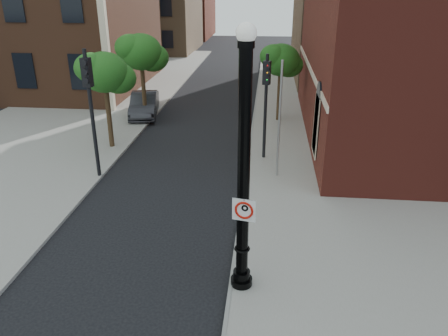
# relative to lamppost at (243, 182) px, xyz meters

# --- Properties ---
(ground) EXTENTS (120.00, 120.00, 0.00)m
(ground) POSITION_rel_lamppost_xyz_m (-2.34, -0.47, -3.18)
(ground) COLOR black
(ground) RESTS_ON ground
(sidewalk_right) EXTENTS (8.00, 60.00, 0.12)m
(sidewalk_right) POSITION_rel_lamppost_xyz_m (3.66, 9.53, -3.12)
(sidewalk_right) COLOR gray
(sidewalk_right) RESTS_ON ground
(sidewalk_left) EXTENTS (10.00, 50.00, 0.12)m
(sidewalk_left) POSITION_rel_lamppost_xyz_m (-11.34, 17.53, -3.12)
(sidewalk_left) COLOR gray
(sidewalk_left) RESTS_ON ground
(curb_edge) EXTENTS (0.10, 60.00, 0.14)m
(curb_edge) POSITION_rel_lamppost_xyz_m (-0.29, 9.53, -3.11)
(curb_edge) COLOR gray
(curb_edge) RESTS_ON ground
(bg_building_red) EXTENTS (12.00, 12.00, 10.00)m
(bg_building_red) POSITION_rel_lamppost_xyz_m (-14.34, 57.53, 1.82)
(bg_building_red) COLOR maroon
(bg_building_red) RESTS_ON ground
(lamppost) EXTENTS (0.58, 0.58, 6.89)m
(lamppost) POSITION_rel_lamppost_xyz_m (0.00, 0.00, 0.00)
(lamppost) COLOR black
(lamppost) RESTS_ON ground
(no_parking_sign) EXTENTS (0.59, 0.15, 0.60)m
(no_parking_sign) POSITION_rel_lamppost_xyz_m (0.04, -0.17, -0.69)
(no_parking_sign) COLOR white
(no_parking_sign) RESTS_ON ground
(parked_car) EXTENTS (2.27, 4.58, 1.44)m
(parked_car) POSITION_rel_lamppost_xyz_m (-7.01, 15.85, -2.46)
(parked_car) COLOR #29282D
(parked_car) RESTS_ON ground
(traffic_signal_left) EXTENTS (0.36, 0.45, 5.34)m
(traffic_signal_left) POSITION_rel_lamppost_xyz_m (-6.46, 6.59, 0.42)
(traffic_signal_left) COLOR black
(traffic_signal_left) RESTS_ON ground
(traffic_signal_right) EXTENTS (0.37, 0.42, 4.84)m
(traffic_signal_right) POSITION_rel_lamppost_xyz_m (0.43, 9.37, 0.08)
(traffic_signal_right) COLOR black
(traffic_signal_right) RESTS_ON ground
(utility_pole) EXTENTS (0.10, 0.10, 4.92)m
(utility_pole) POSITION_rel_lamppost_xyz_m (1.01, 7.37, -0.72)
(utility_pole) COLOR #999999
(utility_pole) RESTS_ON ground
(street_tree_a) EXTENTS (2.62, 2.37, 4.72)m
(street_tree_a) POSITION_rel_lamppost_xyz_m (-7.09, 10.15, 0.53)
(street_tree_a) COLOR #312113
(street_tree_a) RESTS_ON ground
(street_tree_b) EXTENTS (2.80, 2.53, 5.05)m
(street_tree_b) POSITION_rel_lamppost_xyz_m (-6.62, 14.77, 0.80)
(street_tree_b) COLOR #312113
(street_tree_b) RESTS_ON ground
(street_tree_c) EXTENTS (2.49, 2.25, 4.50)m
(street_tree_c) POSITION_rel_lamppost_xyz_m (1.19, 15.56, 0.36)
(street_tree_c) COLOR #312113
(street_tree_c) RESTS_ON ground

